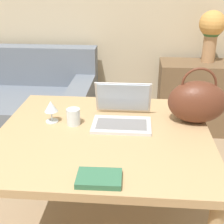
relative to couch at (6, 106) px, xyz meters
The scene contains 9 objects.
dining_table 1.80m from the couch, 49.74° to the right, with size 1.13×1.03×0.73m.
couch is the anchor object (origin of this frame).
sideboard 2.03m from the couch, ahead, with size 0.97×0.40×0.71m.
laptop 1.79m from the couch, 44.14° to the right, with size 0.32×0.30×0.21m.
drinking_glass 1.67m from the couch, 52.63° to the right, with size 0.08×0.08×0.09m.
wine_glass 1.59m from the couch, 56.03° to the right, with size 0.08×0.08×0.13m.
handbag 2.10m from the couch, 35.46° to the right, with size 0.32×0.20×0.32m.
flower_vase 2.15m from the couch, ahead, with size 0.24×0.24×0.48m.
book 2.17m from the couch, 56.57° to the right, with size 0.19×0.13×0.02m.
Camera 1 is at (0.23, -0.70, 1.50)m, focal length 50.00 mm.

